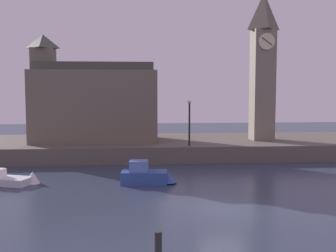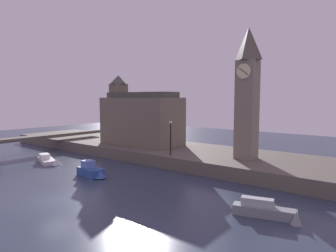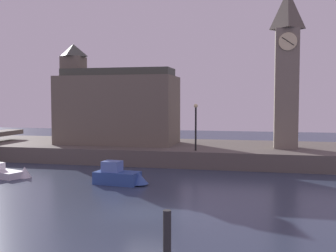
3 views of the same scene
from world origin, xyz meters
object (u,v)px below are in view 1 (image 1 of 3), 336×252
(streetlamp, at_px, (189,117))
(boat_tour_blue, at_px, (149,175))
(clock_tower, at_px, (263,64))
(boat_ferry_white, at_px, (9,179))
(parliament_hall, at_px, (91,102))

(streetlamp, height_order, boat_tour_blue, streetlamp)
(clock_tower, xyz_separation_m, boat_tour_blue, (-11.96, -12.33, -8.56))
(clock_tower, relative_size, streetlamp, 3.53)
(boat_tour_blue, relative_size, boat_ferry_white, 0.72)
(boat_tour_blue, distance_m, boat_ferry_white, 9.78)
(boat_ferry_white, bearing_deg, streetlamp, 29.48)
(streetlamp, relative_size, boat_ferry_white, 0.75)
(boat_tour_blue, bearing_deg, parliament_hall, 112.17)
(clock_tower, bearing_deg, streetlamp, -154.36)
(clock_tower, relative_size, parliament_hall, 1.21)
(boat_tour_blue, height_order, boat_ferry_white, boat_tour_blue)
(clock_tower, xyz_separation_m, boat_ferry_white, (-21.71, -11.60, -8.79))
(parliament_hall, xyz_separation_m, boat_tour_blue, (5.23, -12.84, -4.77))
(clock_tower, relative_size, boat_tour_blue, 3.66)
(parliament_hall, bearing_deg, clock_tower, -1.70)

